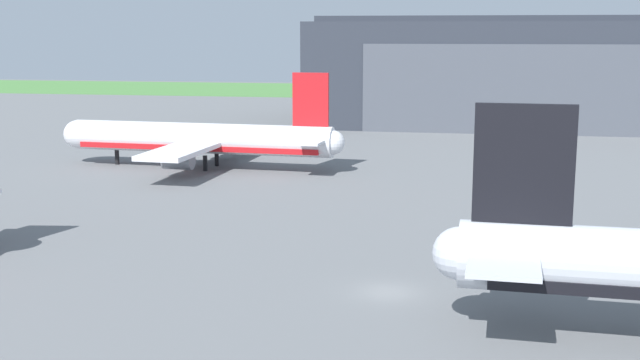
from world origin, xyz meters
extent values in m
plane|color=slate|center=(0.00, 0.00, 0.00)|extent=(440.00, 440.00, 0.00)
cube|color=#4C833F|center=(0.00, 185.75, 0.04)|extent=(440.00, 56.00, 0.08)
cube|color=#2D333D|center=(22.35, 105.72, 9.47)|extent=(92.67, 35.00, 18.94)
cube|color=#4C515B|center=(22.35, 88.07, 7.57)|extent=(70.43, 0.30, 15.15)
cube|color=#2D333D|center=(22.35, 105.72, 19.54)|extent=(92.67, 8.40, 1.20)
cylinder|color=silver|center=(-28.44, 46.04, 3.86)|extent=(34.81, 5.98, 3.85)
sphere|color=silver|center=(-45.72, 47.11, 3.86)|extent=(3.69, 3.69, 3.69)
sphere|color=silver|center=(-11.15, 44.97, 3.86)|extent=(3.00, 3.00, 3.00)
cube|color=red|center=(-28.44, 46.04, 2.80)|extent=(32.05, 5.84, 0.67)
cube|color=red|center=(-13.91, 45.15, 9.05)|extent=(4.52, 0.68, 6.54)
cube|color=silver|center=(-13.04, 47.99, 4.25)|extent=(3.44, 5.57, 0.28)
cube|color=silver|center=(-13.40, 42.21, 4.25)|extent=(3.44, 5.57, 0.28)
cube|color=silver|center=(-27.25, 54.01, 3.38)|extent=(6.39, 14.26, 0.56)
cube|color=silver|center=(-28.24, 37.99, 3.38)|extent=(6.39, 14.26, 0.56)
cylinder|color=gray|center=(-28.12, 52.95, 2.02)|extent=(3.78, 2.34, 2.12)
cylinder|color=gray|center=(-28.97, 39.15, 2.02)|extent=(3.78, 2.34, 2.12)
cylinder|color=black|center=(-40.19, 46.77, 0.97)|extent=(0.56, 0.56, 1.94)
cylinder|color=black|center=(-26.93, 47.97, 0.97)|extent=(0.56, 0.56, 1.94)
cylinder|color=black|center=(-27.18, 43.94, 0.97)|extent=(0.56, 0.56, 1.94)
sphere|color=silver|center=(4.62, -5.73, 4.51)|extent=(3.13, 3.13, 3.13)
cube|color=black|center=(8.05, -5.91, 9.92)|extent=(5.60, 0.70, 6.82)
cube|color=silver|center=(7.04, -8.87, 4.91)|extent=(4.16, 5.82, 0.28)
cube|color=silver|center=(7.36, -2.86, 4.91)|extent=(4.16, 5.82, 0.28)
camera|label=1|loc=(4.68, -52.28, 17.31)|focal=45.55mm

